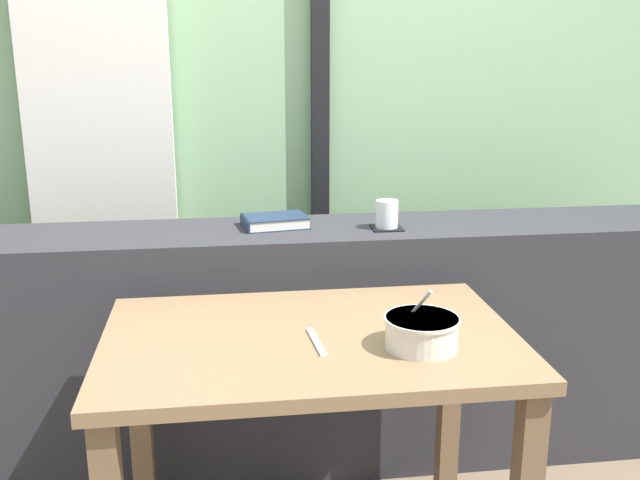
# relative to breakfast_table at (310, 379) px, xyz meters

# --- Properties ---
(outdoor_backdrop) EXTENTS (4.80, 0.08, 2.80)m
(outdoor_backdrop) POSITION_rel_breakfast_table_xyz_m (0.09, 1.30, 0.79)
(outdoor_backdrop) COLOR #8EBC89
(outdoor_backdrop) RESTS_ON ground
(curtain_left_panel) EXTENTS (0.56, 0.06, 2.50)m
(curtain_left_panel) POSITION_rel_breakfast_table_xyz_m (-0.67, 1.20, 0.64)
(curtain_left_panel) COLOR silver
(curtain_left_panel) RESTS_ON ground
(window_divider_post) EXTENTS (0.07, 0.05, 2.60)m
(window_divider_post) POSITION_rel_breakfast_table_xyz_m (0.19, 1.23, 0.69)
(window_divider_post) COLOR black
(window_divider_post) RESTS_ON ground
(dark_console_ledge) EXTENTS (2.80, 0.38, 0.85)m
(dark_console_ledge) POSITION_rel_breakfast_table_xyz_m (0.09, 0.62, -0.18)
(dark_console_ledge) COLOR #2D2D33
(dark_console_ledge) RESTS_ON ground
(breakfast_table) EXTENTS (1.05, 0.68, 0.73)m
(breakfast_table) POSITION_rel_breakfast_table_xyz_m (0.00, 0.00, 0.00)
(breakfast_table) COLOR brown
(breakfast_table) RESTS_ON ground
(coaster_square) EXTENTS (0.10, 0.10, 0.00)m
(coaster_square) POSITION_rel_breakfast_table_xyz_m (0.33, 0.58, 0.25)
(coaster_square) COLOR black
(coaster_square) RESTS_ON dark_console_ledge
(juice_glass) EXTENTS (0.07, 0.07, 0.09)m
(juice_glass) POSITION_rel_breakfast_table_xyz_m (0.33, 0.58, 0.29)
(juice_glass) COLOR white
(juice_glass) RESTS_ON coaster_square
(closed_book) EXTENTS (0.23, 0.17, 0.04)m
(closed_book) POSITION_rel_breakfast_table_xyz_m (-0.04, 0.65, 0.26)
(closed_book) COLOR #1E2D47
(closed_book) RESTS_ON dark_console_ledge
(soup_bowl) EXTENTS (0.18, 0.18, 0.16)m
(soup_bowl) POSITION_rel_breakfast_table_xyz_m (0.26, -0.12, 0.16)
(soup_bowl) COLOR silver
(soup_bowl) RESTS_ON breakfast_table
(fork_utensil) EXTENTS (0.03, 0.17, 0.01)m
(fork_utensil) POSITION_rel_breakfast_table_xyz_m (0.01, -0.05, 0.13)
(fork_utensil) COLOR silver
(fork_utensil) RESTS_ON breakfast_table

